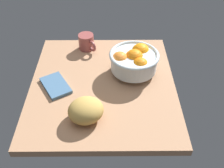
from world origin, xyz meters
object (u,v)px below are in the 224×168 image
Objects in this scene: fruit_bowl at (134,60)px; napkin_folded at (56,85)px; mug at (87,42)px; bread_loaf at (86,110)px.

fruit_bowl is 34.74cm from napkin_folded.
fruit_bowl reaches higher than mug.
bread_loaf is at bearing 144.50° from fruit_bowl.
fruit_bowl is at bearing -35.50° from bread_loaf.
fruit_bowl is at bearing -131.19° from mug.
bread_loaf reaches higher than napkin_folded.
mug is (28.13, -11.33, 3.11)cm from napkin_folded.
mug reaches higher than napkin_folded.
fruit_bowl reaches higher than bread_loaf.
bread_loaf is 22.56cm from napkin_folded.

